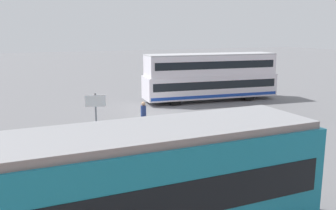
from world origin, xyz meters
name	(u,v)px	position (x,y,z in m)	size (l,w,h in m)	color
ground_plane	(162,115)	(0.00, 0.00, 0.00)	(160.00, 160.00, 0.00)	slate
double_decker_bus	(210,77)	(-5.71, -3.36, 2.01)	(11.41, 3.52, 3.93)	silver
pedestrian_near_railing	(143,115)	(2.68, 3.74, 1.05)	(0.45, 0.45, 1.81)	#33384C
pedestrian_railing	(183,120)	(0.59, 4.66, 0.73)	(6.59, 0.92, 1.08)	gray
info_sign	(96,107)	(5.48, 3.92, 1.75)	(1.08, 0.32, 2.52)	slate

